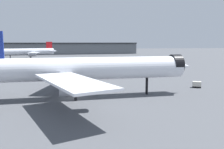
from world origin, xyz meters
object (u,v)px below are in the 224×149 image
Objects in this scene: service_truck_front at (103,73)px; baggage_cart_trailing at (197,84)px; airliner_far_taxiway at (28,52)px; airliner_near_gate at (83,69)px.

baggage_cart_trailing is (23.99, -26.31, -0.61)m from service_truck_front.
airliner_far_taxiway is at bearing -131.60° from service_truck_front.
airliner_near_gate is at bearing 88.53° from airliner_far_taxiway.
service_truck_front reaches higher than baggage_cart_trailing.
service_truck_front is at bearing 71.91° from airliner_near_gate.
airliner_far_taxiway is 16.12× the size of baggage_cart_trailing.
airliner_near_gate is at bearing 9.86° from service_truck_front.
airliner_far_taxiway is 115.59m from service_truck_front.
airliner_near_gate is at bearing -142.52° from baggage_cart_trailing.
airliner_near_gate reaches higher than service_truck_front.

